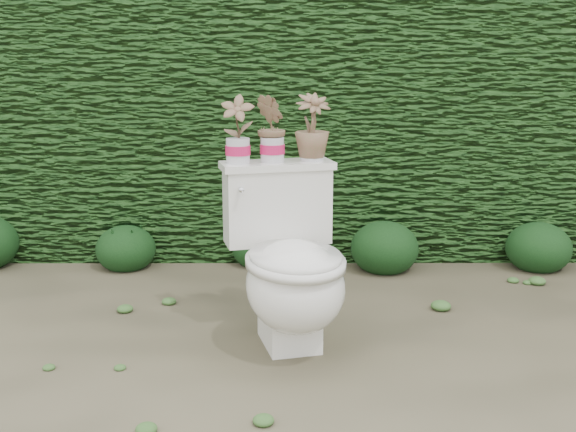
{
  "coord_description": "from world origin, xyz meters",
  "views": [
    {
      "loc": [
        0.21,
        -3.08,
        1.27
      ],
      "look_at": [
        0.22,
        -0.0,
        0.55
      ],
      "focal_mm": 45.0,
      "sensor_mm": 36.0,
      "label": 1
    }
  ],
  "objects_px": {
    "potted_plant_left": "(238,131)",
    "potted_plant_right": "(312,129)",
    "potted_plant_center": "(272,130)",
    "toilet": "(290,268)"
  },
  "relations": [
    {
      "from": "toilet",
      "to": "potted_plant_right",
      "type": "xyz_separation_m",
      "value": [
        0.1,
        0.27,
        0.56
      ]
    },
    {
      "from": "potted_plant_center",
      "to": "potted_plant_right",
      "type": "relative_size",
      "value": 1.0
    },
    {
      "from": "potted_plant_left",
      "to": "potted_plant_right",
      "type": "bearing_deg",
      "value": 20.3
    },
    {
      "from": "potted_plant_left",
      "to": "potted_plant_right",
      "type": "height_order",
      "value": "same"
    },
    {
      "from": "potted_plant_center",
      "to": "potted_plant_left",
      "type": "bearing_deg",
      "value": -91.54
    },
    {
      "from": "toilet",
      "to": "potted_plant_center",
      "type": "xyz_separation_m",
      "value": [
        -0.08,
        0.23,
        0.56
      ]
    },
    {
      "from": "potted_plant_left",
      "to": "potted_plant_center",
      "type": "height_order",
      "value": "same"
    },
    {
      "from": "potted_plant_center",
      "to": "potted_plant_right",
      "type": "distance_m",
      "value": 0.18
    },
    {
      "from": "toilet",
      "to": "potted_plant_center",
      "type": "bearing_deg",
      "value": 95.07
    },
    {
      "from": "toilet",
      "to": "potted_plant_left",
      "type": "xyz_separation_m",
      "value": [
        -0.23,
        0.19,
        0.56
      ]
    }
  ]
}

